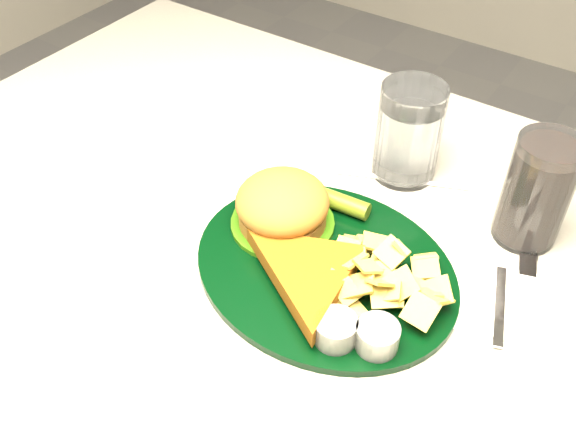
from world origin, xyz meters
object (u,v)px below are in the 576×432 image
table (302,409)px  cola_glass (537,191)px  dinner_plate (326,249)px  water_glass (409,132)px  fork_napkin (503,300)px

table → cola_glass: bearing=37.3°
dinner_plate → water_glass: size_ratio=2.39×
dinner_plate → water_glass: 0.21m
water_glass → table: bearing=-100.5°
table → dinner_plate: dinner_plate is taller
table → water_glass: size_ratio=9.29×
water_glass → fork_napkin: water_glass is taller
table → dinner_plate: (0.04, -0.03, 0.41)m
fork_napkin → table: bearing=171.7°
table → cola_glass: (0.21, 0.16, 0.44)m
dinner_plate → cola_glass: bearing=53.5°
table → water_glass: (0.03, 0.18, 0.44)m
fork_napkin → water_glass: bearing=124.7°
water_glass → fork_napkin: (0.19, -0.14, -0.06)m
cola_glass → water_glass: bearing=171.5°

